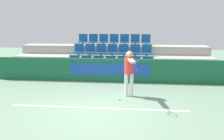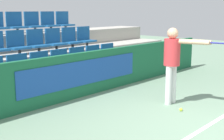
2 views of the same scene
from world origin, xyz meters
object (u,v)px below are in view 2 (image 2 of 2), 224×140
stadium_chair_12 (71,39)px  stadium_chair_17 (16,24)px  stadium_chair_3 (62,63)px  stadium_chair_4 (79,60)px  stadium_chair_1 (20,70)px  stadium_chair_10 (37,42)px  stadium_chair_2 (42,66)px  stadium_chair_19 (49,22)px  stadium_chair_6 (109,55)px  stadium_chair_9 (18,44)px  stadium_chair_18 (33,23)px  tennis_ball (181,110)px  stadium_chair_13 (85,38)px  stadium_chair_20 (64,22)px  stadium_chair_5 (95,58)px  stadium_chair_11 (55,40)px  tennis_player (175,57)px

stadium_chair_12 → stadium_chair_17: stadium_chair_17 is taller
stadium_chair_3 → stadium_chair_4: bearing=0.0°
stadium_chair_12 → stadium_chair_4: bearing=-120.3°
stadium_chair_17 → stadium_chair_12: bearing=-40.6°
stadium_chair_1 → stadium_chair_10: (1.15, 0.98, 0.44)m
stadium_chair_2 → stadium_chair_19: 2.76m
stadium_chair_6 → stadium_chair_9: bearing=156.8°
stadium_chair_9 → stadium_chair_18: bearing=40.6°
stadium_chair_4 → tennis_ball: size_ratio=9.01×
stadium_chair_2 → stadium_chair_13: 2.54m
stadium_chair_3 → stadium_chair_20: (1.72, 1.96, 0.89)m
stadium_chair_5 → stadium_chair_12: bearing=90.0°
stadium_chair_10 → stadium_chair_12: 1.15m
stadium_chair_1 → stadium_chair_18: stadium_chair_18 is taller
stadium_chair_3 → stadium_chair_6: 1.72m
stadium_chair_1 → stadium_chair_3: size_ratio=1.00×
stadium_chair_5 → stadium_chair_11: bearing=120.3°
stadium_chair_17 → stadium_chair_20: (1.72, 0.00, 0.00)m
stadium_chair_2 → stadium_chair_9: stadium_chair_9 is taller
stadium_chair_1 → stadium_chair_11: (1.72, 0.98, 0.44)m
stadium_chair_5 → stadium_chair_10: 1.57m
stadium_chair_9 → stadium_chair_18: stadium_chair_18 is taller
stadium_chair_19 → stadium_chair_9: bearing=-150.3°
stadium_chair_9 → stadium_chair_1: bearing=-120.3°
stadium_chair_5 → stadium_chair_20: size_ratio=1.00×
stadium_chair_5 → stadium_chair_13: size_ratio=1.00×
stadium_chair_13 → stadium_chair_19: 1.22m
stadium_chair_4 → stadium_chair_10: 1.22m
stadium_chair_10 → stadium_chair_11: bearing=0.0°
stadium_chair_11 → stadium_chair_2: bearing=-139.4°
stadium_chair_3 → stadium_chair_4: same height
stadium_chair_17 → stadium_chair_11: bearing=-59.7°
stadium_chair_13 → tennis_player: 3.66m
stadium_chair_13 → stadium_chair_18: stadium_chair_18 is taller
stadium_chair_9 → stadium_chair_10: bearing=0.0°
stadium_chair_4 → stadium_chair_18: bearing=90.0°
stadium_chair_4 → stadium_chair_19: bearing=73.7°
stadium_chair_20 → stadium_chair_18: bearing=180.0°
stadium_chair_20 → tennis_player: 4.66m
stadium_chair_2 → stadium_chair_20: bearing=40.6°
stadium_chair_10 → stadium_chair_18: (0.57, 0.98, 0.44)m
stadium_chair_5 → stadium_chair_18: 2.23m
stadium_chair_5 → stadium_chair_10: (-1.15, 0.98, 0.44)m
stadium_chair_18 → tennis_ball: size_ratio=9.01×
stadium_chair_13 → stadium_chair_18: (-1.15, 0.98, 0.44)m
stadium_chair_4 → stadium_chair_17: stadium_chair_17 is taller
stadium_chair_1 → stadium_chair_4: size_ratio=1.00×
stadium_chair_17 → tennis_ball: size_ratio=9.01×
stadium_chair_1 → stadium_chair_9: (0.57, 0.98, 0.44)m
stadium_chair_19 → tennis_player: stadium_chair_19 is taller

